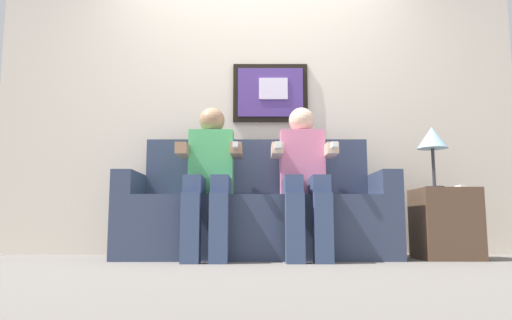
% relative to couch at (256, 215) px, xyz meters
% --- Properties ---
extents(ground_plane, '(5.70, 5.70, 0.00)m').
position_rel_couch_xyz_m(ground_plane, '(0.00, -0.33, -0.31)').
color(ground_plane, '#66605B').
extents(back_wall_assembly, '(4.39, 0.10, 2.60)m').
position_rel_couch_xyz_m(back_wall_assembly, '(0.00, 0.44, 0.99)').
color(back_wall_assembly, beige).
rests_on(back_wall_assembly, ground_plane).
extents(couch, '(1.99, 0.58, 0.90)m').
position_rel_couch_xyz_m(couch, '(0.00, 0.00, 0.00)').
color(couch, '#333D56').
rests_on(couch, ground_plane).
extents(person_on_left, '(0.46, 0.56, 1.11)m').
position_rel_couch_xyz_m(person_on_left, '(-0.33, -0.17, 0.29)').
color(person_on_left, '#4CB266').
rests_on(person_on_left, ground_plane).
extents(person_on_right, '(0.46, 0.56, 1.11)m').
position_rel_couch_xyz_m(person_on_right, '(0.33, -0.17, 0.29)').
color(person_on_right, pink).
rests_on(person_on_right, ground_plane).
extents(side_table_right, '(0.40, 0.40, 0.50)m').
position_rel_couch_xyz_m(side_table_right, '(1.34, -0.11, -0.06)').
color(side_table_right, brown).
rests_on(side_table_right, ground_plane).
extents(table_lamp, '(0.22, 0.22, 0.46)m').
position_rel_couch_xyz_m(table_lamp, '(1.30, -0.07, 0.55)').
color(table_lamp, '#333338').
rests_on(table_lamp, side_table_right).
extents(spare_remote_on_table, '(0.04, 0.13, 0.02)m').
position_rel_couch_xyz_m(spare_remote_on_table, '(1.43, -0.17, 0.20)').
color(spare_remote_on_table, white).
rests_on(spare_remote_on_table, side_table_right).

